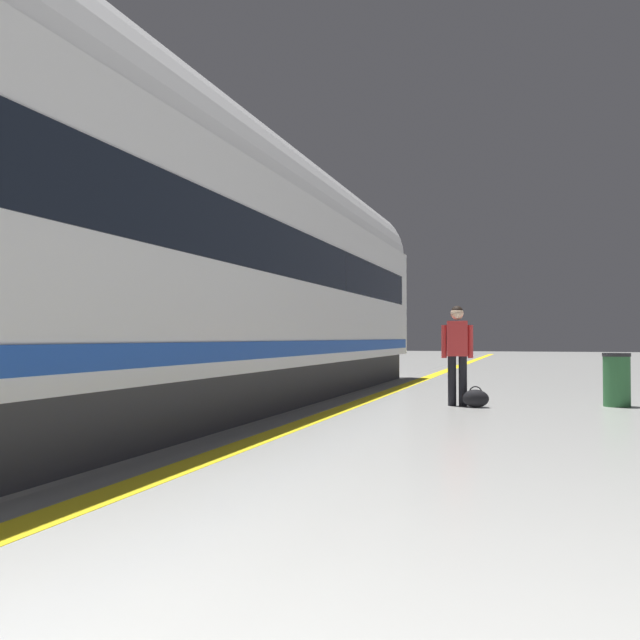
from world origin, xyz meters
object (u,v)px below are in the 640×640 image
object	(u,v)px
duffel_bag_near	(476,398)
high_speed_train	(34,213)
passenger_near	(457,348)
waste_bin	(617,380)

from	to	relation	value
duffel_bag_near	high_speed_train	bearing A→B (deg)	-125.59
high_speed_train	duffel_bag_near	bearing A→B (deg)	54.41
passenger_near	high_speed_train	bearing A→B (deg)	-122.55
passenger_near	waste_bin	world-z (taller)	passenger_near
high_speed_train	passenger_near	bearing A→B (deg)	57.45
waste_bin	high_speed_train	bearing A→B (deg)	-133.89
high_speed_train	passenger_near	xyz separation A→B (m)	(3.80, 5.95, -1.50)
passenger_near	duffel_bag_near	size ratio (longest dim) A/B	3.91
high_speed_train	waste_bin	size ratio (longest dim) A/B	32.54
passenger_near	waste_bin	xyz separation A→B (m)	(2.60, 0.70, -0.54)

